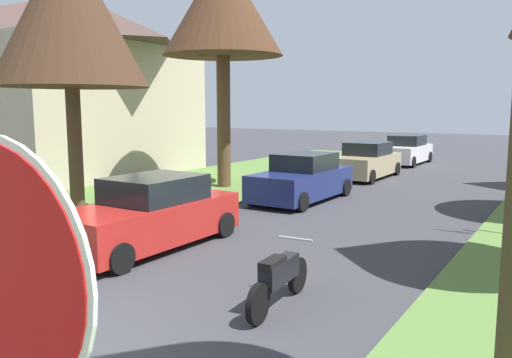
# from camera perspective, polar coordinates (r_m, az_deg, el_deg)

# --- Properties ---
(street_tree_left_mid_a) EXTENTS (4.02, 4.02, 7.48)m
(street_tree_left_mid_a) POSITION_cam_1_polar(r_m,az_deg,el_deg) (14.71, -20.09, 17.07)
(street_tree_left_mid_a) COLOR brown
(street_tree_left_mid_a) RESTS_ON grass_verge_left
(street_tree_left_mid_b) EXTENTS (4.51, 4.51, 8.72)m
(street_tree_left_mid_b) POSITION_cam_1_polar(r_m,az_deg,el_deg) (20.11, -3.72, 18.59)
(street_tree_left_mid_b) COLOR brown
(street_tree_left_mid_b) RESTS_ON grass_verge_left
(parked_sedan_red) EXTENTS (1.95, 4.41, 1.57)m
(parked_sedan_red) POSITION_cam_1_polar(r_m,az_deg,el_deg) (11.66, -11.69, -3.93)
(parked_sedan_red) COLOR red
(parked_sedan_red) RESTS_ON ground
(parked_sedan_navy) EXTENTS (1.95, 4.41, 1.57)m
(parked_sedan_navy) POSITION_cam_1_polar(r_m,az_deg,el_deg) (17.17, 5.16, 0.00)
(parked_sedan_navy) COLOR navy
(parked_sedan_navy) RESTS_ON ground
(parked_sedan_tan) EXTENTS (1.95, 4.41, 1.57)m
(parked_sedan_tan) POSITION_cam_1_polar(r_m,az_deg,el_deg) (23.13, 12.11, 1.91)
(parked_sedan_tan) COLOR tan
(parked_sedan_tan) RESTS_ON ground
(parked_sedan_white) EXTENTS (1.95, 4.41, 1.57)m
(parked_sedan_white) POSITION_cam_1_polar(r_m,az_deg,el_deg) (29.42, 16.29, 3.03)
(parked_sedan_white) COLOR white
(parked_sedan_white) RESTS_ON ground
(parked_motorcycle) EXTENTS (0.60, 2.05, 0.97)m
(parked_motorcycle) POSITION_cam_1_polar(r_m,az_deg,el_deg) (8.10, 2.55, -10.85)
(parked_motorcycle) COLOR black
(parked_motorcycle) RESTS_ON ground
(house_backdrop_left) EXTENTS (7.82, 10.39, 8.13)m
(house_backdrop_left) POSITION_cam_1_polar(r_m,az_deg,el_deg) (25.33, -19.19, 10.02)
(house_backdrop_left) COLOR beige
(house_backdrop_left) RESTS_ON ground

